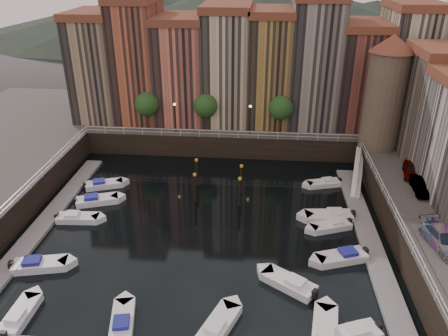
# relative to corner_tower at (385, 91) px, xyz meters

# --- Properties ---
(ground) EXTENTS (200.00, 200.00, 0.00)m
(ground) POSITION_rel_corner_tower_xyz_m (-20.00, -14.50, -10.19)
(ground) COLOR black
(ground) RESTS_ON ground
(quay_far) EXTENTS (80.00, 20.00, 3.00)m
(quay_far) POSITION_rel_corner_tower_xyz_m (-20.00, 11.50, -8.69)
(quay_far) COLOR black
(quay_far) RESTS_ON ground
(dock_left) EXTENTS (2.00, 28.00, 0.35)m
(dock_left) POSITION_rel_corner_tower_xyz_m (-36.20, -15.50, -10.02)
(dock_left) COLOR gray
(dock_left) RESTS_ON ground
(dock_right) EXTENTS (2.00, 28.00, 0.35)m
(dock_right) POSITION_rel_corner_tower_xyz_m (-3.80, -15.50, -10.02)
(dock_right) COLOR gray
(dock_right) RESTS_ON ground
(mountains) EXTENTS (145.00, 100.00, 18.00)m
(mountains) POSITION_rel_corner_tower_xyz_m (-18.28, 95.50, -2.28)
(mountains) COLOR #2D382D
(mountains) RESTS_ON ground
(far_terrace) EXTENTS (48.70, 10.30, 17.50)m
(far_terrace) POSITION_rel_corner_tower_xyz_m (-16.69, 9.00, 0.76)
(far_terrace) COLOR #9A8162
(far_terrace) RESTS_ON quay_far
(corner_tower) EXTENTS (5.20, 5.20, 13.80)m
(corner_tower) POSITION_rel_corner_tower_xyz_m (0.00, 0.00, 0.00)
(corner_tower) COLOR #6B5B4C
(corner_tower) RESTS_ON quay_right
(promenade_trees) EXTENTS (21.20, 3.20, 5.20)m
(promenade_trees) POSITION_rel_corner_tower_xyz_m (-21.33, 3.70, -3.61)
(promenade_trees) COLOR black
(promenade_trees) RESTS_ON quay_far
(street_lamps) EXTENTS (10.36, 0.36, 4.18)m
(street_lamps) POSITION_rel_corner_tower_xyz_m (-21.00, 2.70, -4.30)
(street_lamps) COLOR black
(street_lamps) RESTS_ON quay_far
(railings) EXTENTS (36.08, 34.04, 0.52)m
(railings) POSITION_rel_corner_tower_xyz_m (-20.00, -9.62, -6.41)
(railings) COLOR white
(railings) RESTS_ON ground
(gangway) EXTENTS (2.78, 8.32, 3.73)m
(gangway) POSITION_rel_corner_tower_xyz_m (-2.90, -4.50, -8.28)
(gangway) COLOR white
(gangway) RESTS_ON ground
(mooring_pilings) EXTENTS (5.65, 4.57, 3.78)m
(mooring_pilings) POSITION_rel_corner_tower_xyz_m (-19.12, -8.77, -8.54)
(mooring_pilings) COLOR black
(mooring_pilings) RESTS_ON ground
(boat_left_1) EXTENTS (5.02, 2.73, 1.12)m
(boat_left_1) POSITION_rel_corner_tower_xyz_m (-33.47, -22.84, -9.82)
(boat_left_1) COLOR white
(boat_left_1) RESTS_ON ground
(boat_left_2) EXTENTS (4.55, 1.89, 1.03)m
(boat_left_2) POSITION_rel_corner_tower_xyz_m (-33.09, -15.19, -9.85)
(boat_left_2) COLOR white
(boat_left_2) RESTS_ON ground
(boat_left_3) EXTENTS (4.86, 3.11, 1.09)m
(boat_left_3) POSITION_rel_corner_tower_xyz_m (-32.38, -11.54, -9.83)
(boat_left_3) COLOR white
(boat_left_3) RESTS_ON ground
(boat_left_4) EXTENTS (4.59, 3.02, 1.04)m
(boat_left_4) POSITION_rel_corner_tower_xyz_m (-32.85, -7.85, -9.85)
(boat_left_4) COLOR white
(boat_left_4) RESTS_ON ground
(boat_right_0) EXTENTS (4.81, 3.23, 1.09)m
(boat_right_0) POSITION_rel_corner_tower_xyz_m (-7.60, -28.46, -9.83)
(boat_right_0) COLOR white
(boat_right_0) RESTS_ON ground
(boat_right_1) EXTENTS (4.96, 3.16, 1.12)m
(boat_right_1) POSITION_rel_corner_tower_xyz_m (-6.83, -19.40, -9.82)
(boat_right_1) COLOR white
(boat_right_1) RESTS_ON ground
(boat_right_2) EXTENTS (4.40, 2.92, 0.99)m
(boat_right_2) POSITION_rel_corner_tower_xyz_m (-7.14, -14.38, -9.86)
(boat_right_2) COLOR white
(boat_right_2) RESTS_ON ground
(boat_right_3) EXTENTS (5.22, 2.33, 1.18)m
(boat_right_3) POSITION_rel_corner_tower_xyz_m (-7.09, -12.64, -9.80)
(boat_right_3) COLOR white
(boat_right_3) RESTS_ON ground
(boat_right_4) EXTENTS (4.25, 2.51, 0.95)m
(boat_right_4) POSITION_rel_corner_tower_xyz_m (-6.77, -5.21, -9.87)
(boat_right_4) COLOR white
(boat_right_4) RESTS_ON ground
(boat_near_0) EXTENTS (1.68, 4.47, 1.03)m
(boat_near_0) POSITION_rel_corner_tower_xyz_m (-32.16, -28.68, -9.85)
(boat_near_0) COLOR white
(boat_near_0) RESTS_ON ground
(boat_near_1) EXTENTS (2.46, 4.63, 1.04)m
(boat_near_1) POSITION_rel_corner_tower_xyz_m (-24.24, -28.65, -9.84)
(boat_near_1) COLOR white
(boat_near_1) RESTS_ON ground
(boat_near_2) EXTENTS (3.31, 4.88, 1.10)m
(boat_near_2) POSITION_rel_corner_tower_xyz_m (-17.15, -28.44, -9.82)
(boat_near_2) COLOR white
(boat_near_2) RESTS_ON ground
(boat_near_3) EXTENTS (2.47, 4.99, 1.12)m
(boat_near_3) POSITION_rel_corner_tower_xyz_m (-9.42, -28.15, -9.82)
(boat_near_3) COLOR white
(boat_near_3) RESTS_ON ground
(car_a) EXTENTS (2.54, 4.54, 1.46)m
(car_a) POSITION_rel_corner_tower_xyz_m (1.97, -7.85, -6.46)
(car_a) COLOR gray
(car_a) RESTS_ON quay_right
(car_b) EXTENTS (1.65, 4.21, 1.36)m
(car_b) POSITION_rel_corner_tower_xyz_m (1.81, -11.48, -6.51)
(car_b) COLOR gray
(car_b) RESTS_ON quay_right
(car_c) EXTENTS (3.09, 5.50, 1.50)m
(car_c) POSITION_rel_corner_tower_xyz_m (0.70, -20.82, -6.44)
(car_c) COLOR gray
(car_c) RESTS_ON quay_right
(boat_extra_399) EXTENTS (4.82, 4.08, 1.13)m
(boat_extra_399) POSITION_rel_corner_tower_xyz_m (-11.70, -23.33, -9.81)
(boat_extra_399) COLOR white
(boat_extra_399) RESTS_ON ground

